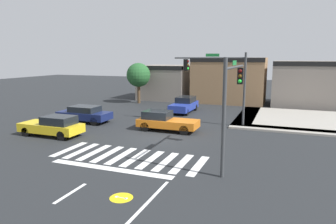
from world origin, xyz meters
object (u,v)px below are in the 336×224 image
Objects in this scene: car_yellow at (53,126)px; car_orange at (165,121)px; car_blue at (184,105)px; roadside_tree at (138,75)px; traffic_signal_southeast at (233,91)px; traffic_signal_northeast at (218,75)px; car_navy at (84,114)px.

car_yellow is 8.03m from car_orange.
car_blue reaches higher than car_yellow.
traffic_signal_southeast is at bearing -51.25° from roadside_tree.
roadside_tree reaches higher than car_yellow.
car_yellow is (-9.95, -7.77, -3.36)m from traffic_signal_northeast.
roadside_tree is (-1.36, 16.30, 2.64)m from car_yellow.
traffic_signal_northeast is 1.31× the size of car_blue.
traffic_signal_northeast is at bearing -37.01° from roadside_tree.
roadside_tree is at bearing -118.90° from car_blue.
car_yellow is at bearing -24.52° from car_blue.
car_orange is (-5.83, 5.43, -3.05)m from traffic_signal_southeast.
car_blue is 0.99× the size of car_orange.
car_navy is 10.05m from car_blue.
traffic_signal_northeast is (-2.64, 8.86, 0.31)m from traffic_signal_southeast.
car_blue is 8.44m from roadside_tree.
car_navy is at bearing -39.90° from car_blue.
car_orange reaches higher than car_yellow.
traffic_signal_northeast is 5.76m from car_orange.
traffic_signal_southeast is 22.30m from roadside_tree.
car_navy is (-13.37, 5.79, -3.06)m from traffic_signal_southeast.
traffic_signal_southeast is 9.25m from traffic_signal_northeast.
traffic_signal_northeast is 1.30× the size of car_navy.
car_yellow is 0.94× the size of roadside_tree.
roadside_tree is at bearing 92.86° from car_navy.
traffic_signal_southeast is 8.53m from car_orange.
traffic_signal_southeast is 14.89m from car_navy.
traffic_signal_southeast is 1.25× the size of car_navy.
roadside_tree is at bearing -37.01° from traffic_signal_northeast.
car_yellow is 1.00× the size of car_orange.
car_blue is (-4.28, 4.65, -3.33)m from traffic_signal_northeast.
car_navy is (-0.78, 4.71, -0.00)m from car_yellow.
car_navy is at bearing -87.14° from roadside_tree.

